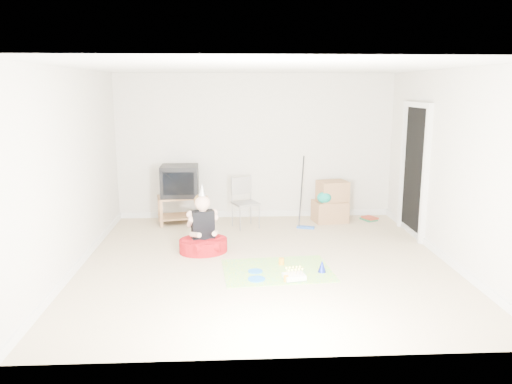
{
  "coord_description": "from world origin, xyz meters",
  "views": [
    {
      "loc": [
        -0.46,
        -6.5,
        2.34
      ],
      "look_at": [
        -0.1,
        0.4,
        0.9
      ],
      "focal_mm": 35.0,
      "sensor_mm": 36.0,
      "label": 1
    }
  ],
  "objects_px": {
    "seated_woman": "(203,237)",
    "birthday_cake": "(294,277)",
    "tv_stand": "(181,207)",
    "folding_chair": "(246,203)",
    "cardboard_boxes": "(331,202)",
    "crt_tv": "(180,181)"
  },
  "relations": [
    {
      "from": "folding_chair",
      "to": "cardboard_boxes",
      "type": "bearing_deg",
      "value": 11.63
    },
    {
      "from": "folding_chair",
      "to": "cardboard_boxes",
      "type": "xyz_separation_m",
      "value": [
        1.53,
        0.31,
        -0.08
      ]
    },
    {
      "from": "cardboard_boxes",
      "to": "seated_woman",
      "type": "relative_size",
      "value": 0.72
    },
    {
      "from": "crt_tv",
      "to": "cardboard_boxes",
      "type": "bearing_deg",
      "value": -1.89
    },
    {
      "from": "tv_stand",
      "to": "folding_chair",
      "type": "bearing_deg",
      "value": -17.41
    },
    {
      "from": "crt_tv",
      "to": "cardboard_boxes",
      "type": "xyz_separation_m",
      "value": [
        2.66,
        -0.04,
        -0.41
      ]
    },
    {
      "from": "tv_stand",
      "to": "seated_woman",
      "type": "xyz_separation_m",
      "value": [
        0.48,
        -1.63,
        -0.06
      ]
    },
    {
      "from": "seated_woman",
      "to": "birthday_cake",
      "type": "bearing_deg",
      "value": -44.42
    },
    {
      "from": "cardboard_boxes",
      "to": "birthday_cake",
      "type": "height_order",
      "value": "cardboard_boxes"
    },
    {
      "from": "tv_stand",
      "to": "seated_woman",
      "type": "distance_m",
      "value": 1.7
    },
    {
      "from": "birthday_cake",
      "to": "tv_stand",
      "type": "bearing_deg",
      "value": 120.81
    },
    {
      "from": "crt_tv",
      "to": "folding_chair",
      "type": "relative_size",
      "value": 0.73
    },
    {
      "from": "crt_tv",
      "to": "folding_chair",
      "type": "height_order",
      "value": "crt_tv"
    },
    {
      "from": "crt_tv",
      "to": "folding_chair",
      "type": "xyz_separation_m",
      "value": [
        1.14,
        -0.36,
        -0.33
      ]
    },
    {
      "from": "folding_chair",
      "to": "seated_woman",
      "type": "xyz_separation_m",
      "value": [
        -0.66,
        -1.27,
        -0.2
      ]
    },
    {
      "from": "tv_stand",
      "to": "folding_chair",
      "type": "relative_size",
      "value": 0.98
    },
    {
      "from": "cardboard_boxes",
      "to": "birthday_cake",
      "type": "xyz_separation_m",
      "value": [
        -1.0,
        -2.75,
        -0.31
      ]
    },
    {
      "from": "cardboard_boxes",
      "to": "seated_woman",
      "type": "height_order",
      "value": "seated_woman"
    },
    {
      "from": "crt_tv",
      "to": "cardboard_boxes",
      "type": "relative_size",
      "value": 0.87
    },
    {
      "from": "tv_stand",
      "to": "seated_woman",
      "type": "bearing_deg",
      "value": -73.59
    },
    {
      "from": "cardboard_boxes",
      "to": "birthday_cake",
      "type": "relative_size",
      "value": 2.45
    },
    {
      "from": "cardboard_boxes",
      "to": "seated_woman",
      "type": "distance_m",
      "value": 2.7
    }
  ]
}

